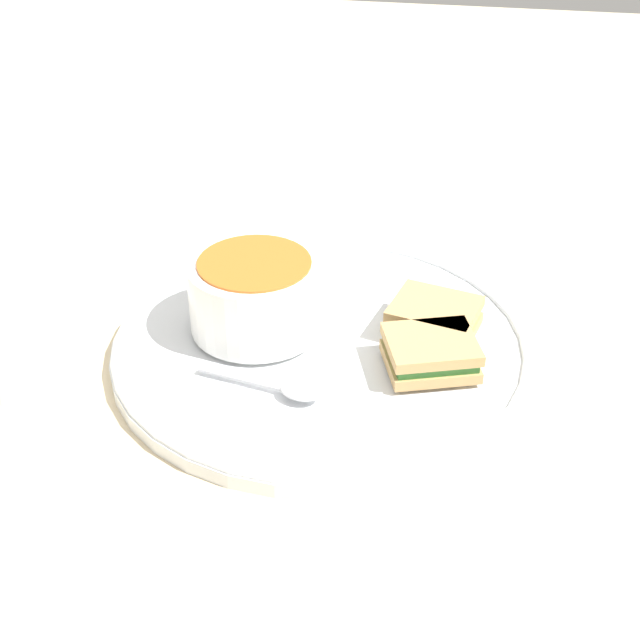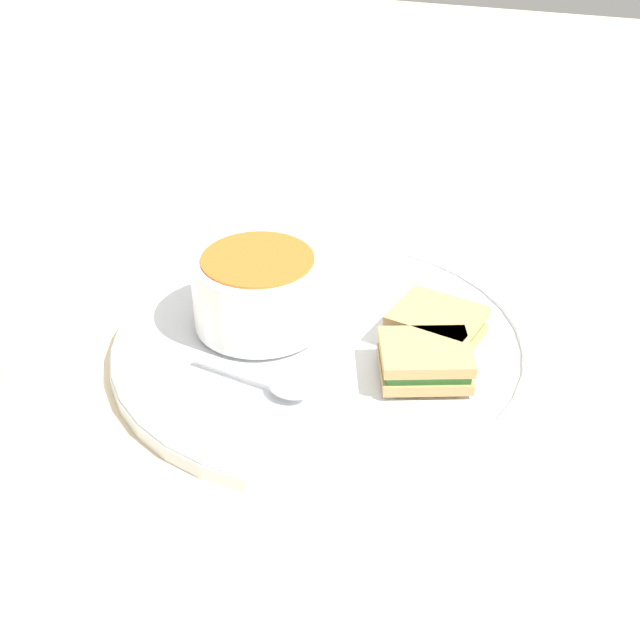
{
  "view_description": "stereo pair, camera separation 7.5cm",
  "coord_description": "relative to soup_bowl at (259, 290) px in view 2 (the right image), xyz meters",
  "views": [
    {
      "loc": [
        0.61,
        0.11,
        0.45
      ],
      "look_at": [
        0.0,
        0.0,
        0.03
      ],
      "focal_mm": 50.0,
      "sensor_mm": 36.0,
      "label": 1
    },
    {
      "loc": [
        0.6,
        0.18,
        0.45
      ],
      "look_at": [
        0.0,
        0.0,
        0.03
      ],
      "focal_mm": 50.0,
      "sensor_mm": 36.0,
      "label": 2
    }
  ],
  "objects": [
    {
      "name": "menu_sheet",
      "position": [
        -0.32,
        0.12,
        -0.05
      ],
      "size": [
        0.24,
        0.3,
        0.0
      ],
      "rotation": [
        0.0,
        0.0,
        0.22
      ],
      "color": "white",
      "rests_on": "ground_plane"
    },
    {
      "name": "sandwich_half_near",
      "position": [
        0.03,
        0.15,
        -0.02
      ],
      "size": [
        0.08,
        0.09,
        0.03
      ],
      "rotation": [
        0.0,
        0.0,
        1.9
      ],
      "color": "tan",
      "rests_on": "plate"
    },
    {
      "name": "salt_shaker",
      "position": [
        0.1,
        -0.18,
        -0.01
      ],
      "size": [
        0.05,
        0.05,
        0.09
      ],
      "color": "silver",
      "rests_on": "ground_plane"
    },
    {
      "name": "sandwich_half_far",
      "position": [
        -0.02,
        0.15,
        -0.02
      ],
      "size": [
        0.08,
        0.08,
        0.03
      ],
      "rotation": [
        0.0,
        0.0,
        1.33
      ],
      "color": "tan",
      "rests_on": "plate"
    },
    {
      "name": "spoon",
      "position": [
        0.09,
        0.05,
        -0.03
      ],
      "size": [
        0.04,
        0.11,
        0.01
      ],
      "rotation": [
        0.0,
        0.0,
        7.66
      ],
      "color": "silver",
      "rests_on": "plate"
    },
    {
      "name": "plate",
      "position": [
        0.01,
        0.06,
        -0.04
      ],
      "size": [
        0.35,
        0.35,
        0.02
      ],
      "color": "white",
      "rests_on": "ground_plane"
    },
    {
      "name": "soup_bowl",
      "position": [
        0.0,
        0.0,
        0.0
      ],
      "size": [
        0.11,
        0.11,
        0.06
      ],
      "color": "white",
      "rests_on": "plate"
    },
    {
      "name": "ground_plane",
      "position": [
        0.01,
        0.06,
        -0.05
      ],
      "size": [
        2.4,
        2.4,
        0.0
      ],
      "primitive_type": "plane",
      "color": "beige"
    }
  ]
}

